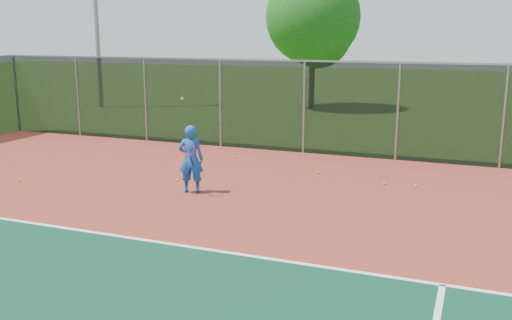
# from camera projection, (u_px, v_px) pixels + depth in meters

# --- Properties ---
(court_apron) EXTENTS (30.00, 20.00, 0.02)m
(court_apron) POSITION_uv_depth(u_px,v_px,m) (301.00, 292.00, 8.72)
(court_apron) COLOR maroon
(court_apron) RESTS_ON ground
(fence_back) EXTENTS (30.00, 0.06, 3.03)m
(fence_back) POSITION_uv_depth(u_px,v_px,m) (398.00, 111.00, 17.46)
(fence_back) COLOR black
(fence_back) RESTS_ON court_apron
(tennis_player) EXTENTS (0.70, 0.69, 2.35)m
(tennis_player) POSITION_uv_depth(u_px,v_px,m) (191.00, 159.00, 13.97)
(tennis_player) COLOR blue
(tennis_player) RESTS_ON court_apron
(practice_ball_0) EXTENTS (0.07, 0.07, 0.07)m
(practice_ball_0) POSITION_uv_depth(u_px,v_px,m) (19.00, 180.00, 15.18)
(practice_ball_0) COLOR #BACA17
(practice_ball_0) RESTS_ON court_apron
(practice_ball_1) EXTENTS (0.07, 0.07, 0.07)m
(practice_ball_1) POSITION_uv_depth(u_px,v_px,m) (177.00, 180.00, 15.18)
(practice_ball_1) COLOR #BACA17
(practice_ball_1) RESTS_ON court_apron
(practice_ball_2) EXTENTS (0.07, 0.07, 0.07)m
(practice_ball_2) POSITION_uv_depth(u_px,v_px,m) (384.00, 183.00, 14.85)
(practice_ball_2) COLOR #BACA17
(practice_ball_2) RESTS_ON court_apron
(practice_ball_3) EXTENTS (0.07, 0.07, 0.07)m
(practice_ball_3) POSITION_uv_depth(u_px,v_px,m) (416.00, 186.00, 14.62)
(practice_ball_3) COLOR #BACA17
(practice_ball_3) RESTS_ON court_apron
(practice_ball_4) EXTENTS (0.07, 0.07, 0.07)m
(practice_ball_4) POSITION_uv_depth(u_px,v_px,m) (234.00, 157.00, 18.05)
(practice_ball_4) COLOR #BACA17
(practice_ball_4) RESTS_ON court_apron
(practice_ball_6) EXTENTS (0.07, 0.07, 0.07)m
(practice_ball_6) POSITION_uv_depth(u_px,v_px,m) (318.00, 173.00, 16.00)
(practice_ball_6) COLOR #BACA17
(practice_ball_6) RESTS_ON court_apron
(tree_back_left) EXTENTS (4.86, 4.86, 7.14)m
(tree_back_left) POSITION_uv_depth(u_px,v_px,m) (314.00, 21.00, 29.11)
(tree_back_left) COLOR #3B2715
(tree_back_left) RESTS_ON ground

